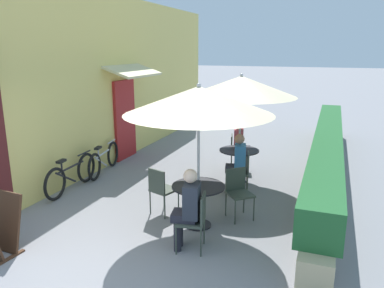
# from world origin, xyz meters

# --- Properties ---
(ground_plane) EXTENTS (120.00, 120.00, 0.00)m
(ground_plane) POSITION_xyz_m (0.00, 0.00, 0.00)
(ground_plane) COLOR gray
(cafe_facade_wall) EXTENTS (0.98, 10.76, 4.20)m
(cafe_facade_wall) POSITION_xyz_m (-2.54, 5.25, 2.09)
(cafe_facade_wall) COLOR #E0CC6B
(cafe_facade_wall) RESTS_ON ground_plane
(planter_hedge) EXTENTS (0.60, 9.76, 1.01)m
(planter_hedge) POSITION_xyz_m (2.75, 5.28, 0.54)
(planter_hedge) COLOR tan
(planter_hedge) RESTS_ON ground_plane
(patio_table_near) EXTENTS (0.88, 0.88, 0.71)m
(patio_table_near) POSITION_xyz_m (0.83, 1.70, 0.55)
(patio_table_near) COLOR black
(patio_table_near) RESTS_ON ground_plane
(patio_umbrella_near) EXTENTS (2.37, 2.37, 2.38)m
(patio_umbrella_near) POSITION_xyz_m (0.83, 1.70, 2.12)
(patio_umbrella_near) COLOR #B7B7BC
(patio_umbrella_near) RESTS_ON ground_plane
(cafe_chair_near_left) EXTENTS (0.51, 0.51, 0.87)m
(cafe_chair_near_left) POSITION_xyz_m (0.06, 1.88, 0.52)
(cafe_chair_near_left) COLOR #384238
(cafe_chair_near_left) RESTS_ON ground_plane
(cafe_chair_near_right) EXTENTS (0.47, 0.47, 0.87)m
(cafe_chair_near_right) POSITION_xyz_m (1.05, 0.95, 0.52)
(cafe_chair_near_right) COLOR #384238
(cafe_chair_near_right) RESTS_ON ground_plane
(seated_patron_near_right) EXTENTS (0.45, 0.39, 1.25)m
(seated_patron_near_right) POSITION_xyz_m (0.94, 0.93, 0.69)
(seated_patron_near_right) COLOR #23232D
(seated_patron_near_right) RESTS_ON ground_plane
(cafe_chair_near_back) EXTENTS (0.56, 0.56, 0.87)m
(cafe_chair_near_back) POSITION_xyz_m (1.36, 2.27, 0.52)
(cafe_chair_near_back) COLOR #384238
(cafe_chair_near_back) RESTS_ON ground_plane
(patio_table_mid) EXTENTS (0.88, 0.88, 0.71)m
(patio_table_mid) POSITION_xyz_m (0.92, 4.12, 0.55)
(patio_table_mid) COLOR black
(patio_table_mid) RESTS_ON ground_plane
(patio_umbrella_mid) EXTENTS (2.37, 2.37, 2.38)m
(patio_umbrella_mid) POSITION_xyz_m (0.92, 4.12, 2.12)
(patio_umbrella_mid) COLOR #B7B7BC
(patio_umbrella_mid) RESTS_ON ground_plane
(cafe_chair_mid_left) EXTENTS (0.48, 0.48, 0.87)m
(cafe_chair_mid_left) POSITION_xyz_m (0.67, 4.86, 0.52)
(cafe_chair_mid_left) COLOR #384238
(cafe_chair_mid_left) RESTS_ON ground_plane
(seated_patron_mid_left) EXTENTS (0.46, 0.40, 1.25)m
(seated_patron_mid_left) POSITION_xyz_m (0.78, 4.89, 0.69)
(seated_patron_mid_left) COLOR #23232D
(seated_patron_mid_left) RESTS_ON ground_plane
(cafe_chair_mid_right) EXTENTS (0.48, 0.48, 0.87)m
(cafe_chair_mid_right) POSITION_xyz_m (1.18, 3.38, 0.52)
(cafe_chair_mid_right) COLOR #384238
(cafe_chair_mid_right) RESTS_ON ground_plane
(seated_patron_mid_right) EXTENTS (0.46, 0.40, 1.25)m
(seated_patron_mid_right) POSITION_xyz_m (1.07, 3.36, 0.69)
(seated_patron_mid_right) COLOR #23232D
(seated_patron_mid_right) RESTS_ON ground_plane
(coffee_cup_mid) EXTENTS (0.07, 0.07, 0.09)m
(coffee_cup_mid) POSITION_xyz_m (0.93, 4.27, 0.76)
(coffee_cup_mid) COLOR #B73D3D
(coffee_cup_mid) RESTS_ON patio_table_mid
(bicycle_leaning) EXTENTS (0.16, 1.75, 0.75)m
(bicycle_leaning) POSITION_xyz_m (-2.20, 2.29, 0.35)
(bicycle_leaning) COLOR black
(bicycle_leaning) RESTS_ON ground_plane
(bicycle_second) EXTENTS (0.38, 1.71, 0.72)m
(bicycle_second) POSITION_xyz_m (-2.21, 3.52, 0.33)
(bicycle_second) COLOR black
(bicycle_second) RESTS_ON ground_plane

